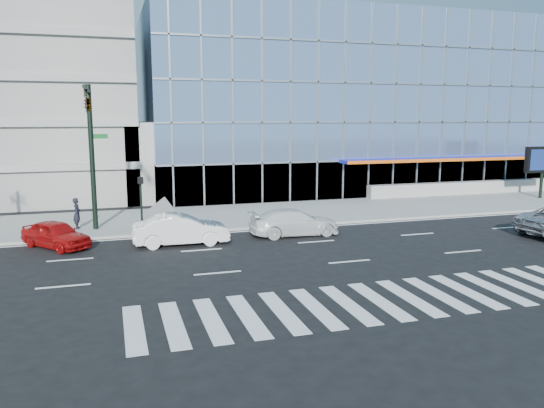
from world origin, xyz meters
The scene contains 13 objects.
ground centered at (0.00, 0.00, 0.00)m, with size 160.00×160.00×0.00m, color black.
sidewalk centered at (0.00, 8.00, 0.07)m, with size 120.00×8.00×0.15m, color gray.
theatre_building centered at (14.00, 26.00, 7.50)m, with size 42.00×26.00×15.00m, color #7998CA.
ramp_block centered at (-6.00, 18.00, 3.00)m, with size 6.00×8.00×6.00m, color gray.
retaining_wall centered at (24.00, 11.60, 0.65)m, with size 30.00×0.80×1.00m, color gray.
traffic_signal centered at (-11.00, 4.57, 6.16)m, with size 1.14×5.74×8.00m.
ped_signal_post centered at (-8.50, 4.94, 2.14)m, with size 0.30×0.33×3.00m.
marquee_sign centered at (22.00, 7.99, 3.07)m, with size 3.20×0.43×4.00m.
white_suv centered at (-0.57, 1.80, 0.72)m, with size 2.01×4.95×1.44m, color white.
white_sedan centered at (-6.79, 1.41, 0.79)m, with size 1.66×4.77×1.57m, color white.
red_sedan centered at (-12.79, 2.60, 0.68)m, with size 1.60×3.98×1.36m, color #AB0D0D.
pedestrian centered at (-11.97, 6.34, 1.03)m, with size 0.64×0.42×1.76m, color black.
tilted_panel centered at (-7.35, 5.00, 1.06)m, with size 1.30×0.06×1.30m, color gray.
Camera 1 is at (-10.07, -24.98, 6.42)m, focal length 35.00 mm.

